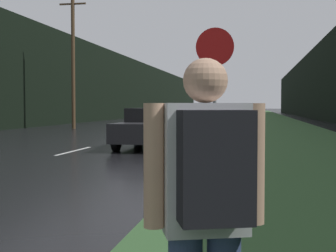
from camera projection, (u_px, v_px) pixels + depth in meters
grass_verge at (273, 124)px, 38.75m from camera, size 6.00×240.00×0.02m
lane_stripe_c at (74, 151)px, 15.54m from camera, size 0.12×3.00×0.01m
lane_stripe_d at (129, 137)px, 22.42m from camera, size 0.12×3.00×0.01m
treeline_far_side at (104, 85)px, 51.67m from camera, size 2.00×140.00×7.57m
treeline_near_side at (330, 81)px, 47.32m from camera, size 2.00×140.00×8.14m
utility_pole_far at (73, 61)px, 30.65m from camera, size 1.80×0.24×8.67m
stop_sign at (215, 86)px, 9.09m from camera, size 0.74×0.07×3.01m
hitchhiker_with_backpack at (207, 211)px, 2.23m from camera, size 0.57×0.50×1.72m
car_passing_near at (151, 127)px, 16.85m from camera, size 1.89×4.80×1.42m
car_passing_far at (208, 116)px, 37.24m from camera, size 1.94×4.16×1.43m
car_oncoming at (178, 113)px, 50.96m from camera, size 1.82×4.53×1.38m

